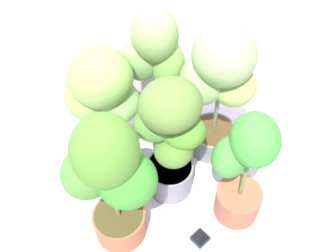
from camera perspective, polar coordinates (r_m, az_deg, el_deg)
name	(u,v)px	position (r m, az deg, el deg)	size (l,w,h in m)	color
ground_plane	(171,203)	(2.24, 0.41, -11.17)	(8.00, 8.00, 0.00)	silver
potted_plant_back_left	(103,97)	(2.06, -9.51, 4.19)	(0.48, 0.46, 0.79)	slate
potted_plant_center	(170,137)	(1.91, 0.31, -1.59)	(0.39, 0.38, 0.81)	slate
potted_plant_front_right	(242,169)	(1.90, 10.78, -6.16)	(0.34, 0.28, 0.76)	#955239
potted_plant_back_center	(155,65)	(2.14, -1.95, 8.82)	(0.37, 0.34, 0.91)	#341C23
potted_plant_front_left	(110,178)	(1.73, -8.38, -7.48)	(0.48, 0.36, 0.90)	brown
potted_plant_back_right	(218,84)	(2.05, 7.34, 6.15)	(0.45, 0.38, 0.90)	slate
hygrometer_box	(200,238)	(2.15, 4.68, -15.98)	(0.11, 0.11, 0.03)	black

